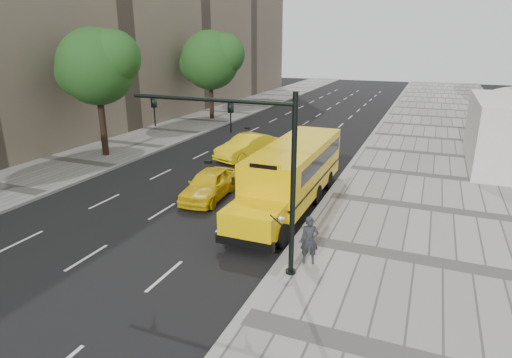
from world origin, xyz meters
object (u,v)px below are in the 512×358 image
at_px(taxi_far, 247,147).
at_px(traffic_signal, 253,160).
at_px(taxi_near, 209,184).
at_px(school_bus, 294,169).
at_px(pedestrian, 310,240).
at_px(tree_c, 211,60).
at_px(tree_b, 97,66).

distance_m(taxi_far, traffic_signal, 15.46).
distance_m(taxi_near, taxi_far, 8.06).
distance_m(school_bus, traffic_signal, 7.27).
xyz_separation_m(pedestrian, traffic_signal, (-1.79, -0.93, 3.05)).
bearing_deg(tree_c, pedestrian, -55.65).
distance_m(tree_b, pedestrian, 20.48).
distance_m(taxi_near, pedestrian, 8.32).
bearing_deg(pedestrian, school_bus, 95.59).
xyz_separation_m(taxi_near, pedestrian, (6.74, -4.88, 0.28)).
height_order(taxi_near, traffic_signal, traffic_signal).
bearing_deg(taxi_near, school_bus, 9.23).
distance_m(tree_b, taxi_near, 12.84).
distance_m(tree_b, traffic_signal, 18.87).
distance_m(taxi_far, pedestrian, 15.14).
bearing_deg(traffic_signal, school_bus, 95.76).
bearing_deg(taxi_far, taxi_near, -61.58).
xyz_separation_m(tree_b, taxi_far, (9.37, 3.36, -5.41)).
bearing_deg(tree_b, school_bus, -13.41).
relative_size(school_bus, traffic_signal, 1.81).
relative_size(taxi_far, pedestrian, 2.82).
relative_size(taxi_near, taxi_far, 0.89).
height_order(school_bus, traffic_signal, traffic_signal).
bearing_deg(tree_b, traffic_signal, -33.73).
relative_size(tree_c, school_bus, 0.77).
bearing_deg(traffic_signal, tree_c, 120.59).
bearing_deg(tree_b, taxi_far, 19.71).
height_order(tree_b, taxi_far, tree_b).
bearing_deg(school_bus, pedestrian, -67.25).
height_order(pedestrian, traffic_signal, traffic_signal).
relative_size(pedestrian, traffic_signal, 0.28).
distance_m(school_bus, taxi_near, 4.49).
bearing_deg(school_bus, tree_c, 127.37).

